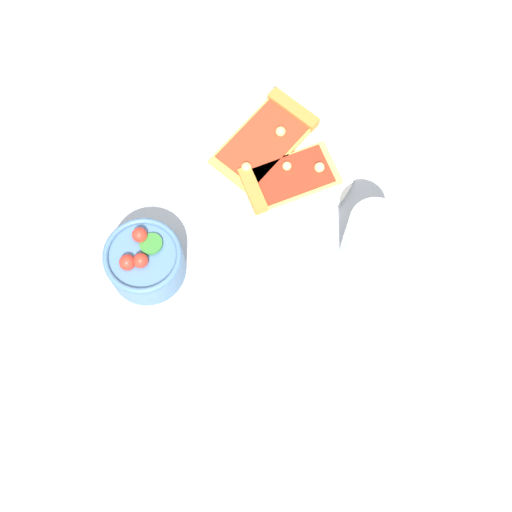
% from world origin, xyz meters
% --- Properties ---
extents(ground_plane, '(2.40, 2.40, 0.00)m').
position_xyz_m(ground_plane, '(0.00, 0.00, 0.00)').
color(ground_plane, '#B2B7BC').
rests_on(ground_plane, ground).
extents(plate, '(0.24, 0.24, 0.01)m').
position_xyz_m(plate, '(0.02, -0.05, 0.01)').
color(plate, white).
rests_on(plate, ground_plane).
extents(pizza_slice_near, '(0.12, 0.16, 0.02)m').
position_xyz_m(pizza_slice_near, '(-0.02, -0.06, 0.02)').
color(pizza_slice_near, '#E5B256').
rests_on(pizza_slice_near, plate).
extents(pizza_slice_far, '(0.18, 0.17, 0.02)m').
position_xyz_m(pizza_slice_far, '(0.05, -0.03, 0.02)').
color(pizza_slice_far, gold).
rests_on(pizza_slice_far, plate).
extents(salad_bowl, '(0.11, 0.11, 0.08)m').
position_xyz_m(salad_bowl, '(-0.16, 0.13, 0.03)').
color(salad_bowl, '#4C7299').
rests_on(salad_bowl, ground_plane).
extents(soda_glass, '(0.07, 0.07, 0.12)m').
position_xyz_m(soda_glass, '(-0.12, -0.18, 0.05)').
color(soda_glass, silver).
rests_on(soda_glass, ground_plane).
extents(paper_napkin, '(0.15, 0.16, 0.00)m').
position_xyz_m(paper_napkin, '(-0.32, 0.01, 0.00)').
color(paper_napkin, white).
rests_on(paper_napkin, ground_plane).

